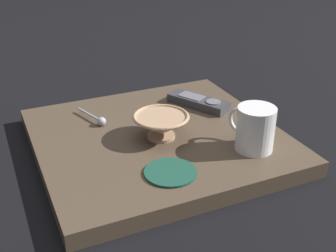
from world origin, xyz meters
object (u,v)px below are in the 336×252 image
cereal_bowl (160,125)px  coffee_mug (255,128)px  teaspoon (98,120)px  drink_coaster (170,172)px  tv_remote_near (198,102)px

cereal_bowl → coffee_mug: size_ratio=1.12×
teaspoon → cereal_bowl: bearing=40.6°
teaspoon → drink_coaster: 0.29m
drink_coaster → tv_remote_near: bearing=142.7°
coffee_mug → teaspoon: (-0.26, -0.28, -0.04)m
teaspoon → tv_remote_near: bearing=88.4°
teaspoon → tv_remote_near: 0.28m
cereal_bowl → drink_coaster: (0.15, -0.04, -0.03)m
cereal_bowl → drink_coaster: 0.16m
tv_remote_near → drink_coaster: (0.27, -0.21, -0.01)m
cereal_bowl → tv_remote_near: cereal_bowl is taller
coffee_mug → drink_coaster: 0.22m
cereal_bowl → teaspoon: (-0.13, -0.11, -0.02)m
coffee_mug → teaspoon: bearing=-132.8°
coffee_mug → tv_remote_near: 0.26m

